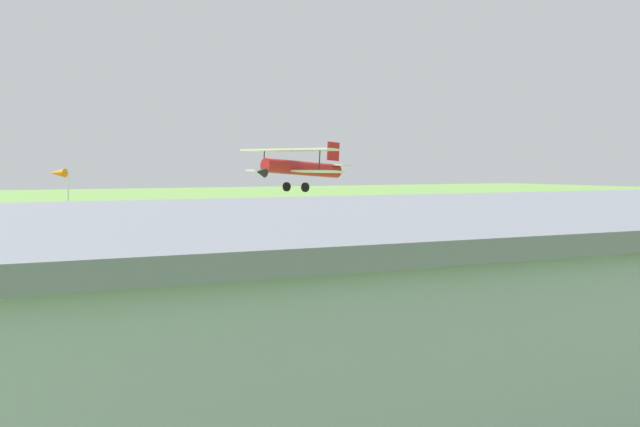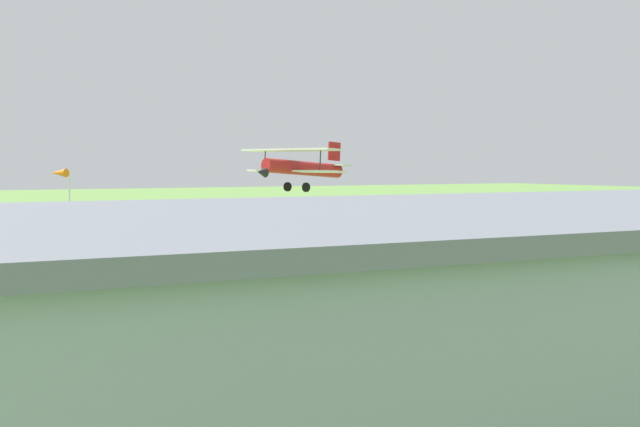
# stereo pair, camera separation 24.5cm
# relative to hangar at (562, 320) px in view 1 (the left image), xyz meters

# --- Properties ---
(ground_plane) EXTENTS (400.00, 400.00, 0.00)m
(ground_plane) POSITION_rel_hangar_xyz_m (-5.66, -35.64, -3.07)
(ground_plane) COLOR #608C42
(hangar) EXTENTS (37.08, 15.62, 6.12)m
(hangar) POSITION_rel_hangar_xyz_m (0.00, 0.00, 0.00)
(hangar) COLOR #99A3AD
(hangar) RESTS_ON ground_plane
(biplane) EXTENTS (7.65, 9.03, 3.45)m
(biplane) POSITION_rel_hangar_xyz_m (-12.84, -37.94, 3.88)
(biplane) COLOR #B21E1E
(person_walking_on_apron) EXTENTS (0.44, 0.44, 1.59)m
(person_walking_on_apron) POSITION_rel_hangar_xyz_m (-8.77, -20.21, -2.28)
(person_walking_on_apron) COLOR orange
(person_walking_on_apron) RESTS_ON ground_plane
(person_by_parked_cars) EXTENTS (0.52, 0.52, 1.59)m
(person_by_parked_cars) POSITION_rel_hangar_xyz_m (-16.07, -18.48, -2.28)
(person_by_parked_cars) COLOR #72338C
(person_by_parked_cars) RESTS_ON ground_plane
(windsock) EXTENTS (1.37, 1.41, 6.79)m
(windsock) POSITION_rel_hangar_xyz_m (1.31, -45.95, 2.88)
(windsock) COLOR silver
(windsock) RESTS_ON ground_plane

